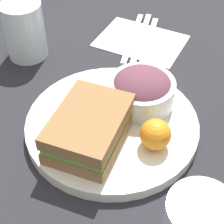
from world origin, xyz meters
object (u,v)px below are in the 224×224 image
(spoon, at_px, (149,40))
(dressing_cup, at_px, (97,90))
(salad_bowl, at_px, (142,90))
(sandwich, at_px, (89,128))
(water_glass, at_px, (24,31))
(fork, at_px, (133,38))
(knife, at_px, (141,39))
(plate, at_px, (112,125))

(spoon, bearing_deg, dressing_cup, 165.36)
(salad_bowl, height_order, dressing_cup, salad_bowl)
(sandwich, distance_m, water_glass, 0.29)
(dressing_cup, distance_m, spoon, 0.22)
(salad_bowl, distance_m, fork, 0.22)
(knife, bearing_deg, plate, 180.00)
(salad_bowl, distance_m, dressing_cup, 0.08)
(plate, bearing_deg, sandwich, -12.51)
(plate, relative_size, dressing_cup, 4.62)
(spoon, bearing_deg, sandwich, 172.48)
(salad_bowl, xyz_separation_m, knife, (-0.20, -0.08, -0.04))
(sandwich, height_order, salad_bowl, salad_bowl)
(sandwich, relative_size, dressing_cup, 2.42)
(salad_bowl, bearing_deg, dressing_cup, -73.93)
(plate, distance_m, fork, 0.27)
(knife, bearing_deg, spoon, -90.00)
(salad_bowl, bearing_deg, spoon, -161.53)
(dressing_cup, relative_size, knife, 0.30)
(knife, distance_m, spoon, 0.02)
(knife, height_order, spoon, same)
(salad_bowl, xyz_separation_m, spoon, (-0.20, -0.07, -0.04))
(sandwich, xyz_separation_m, water_glass, (-0.16, -0.24, 0.01))
(spoon, bearing_deg, fork, 90.00)
(dressing_cup, bearing_deg, fork, -172.06)
(dressing_cup, bearing_deg, plate, 49.78)
(sandwich, distance_m, dressing_cup, 0.10)
(knife, bearing_deg, sandwich, 175.74)
(dressing_cup, xyz_separation_m, fork, (-0.21, -0.03, -0.03))
(dressing_cup, height_order, knife, dressing_cup)
(dressing_cup, relative_size, water_glass, 0.54)
(dressing_cup, distance_m, water_glass, 0.21)
(fork, bearing_deg, knife, -90.00)
(plate, bearing_deg, water_glass, -114.13)
(plate, xyz_separation_m, fork, (-0.25, -0.08, -0.00))
(fork, xyz_separation_m, knife, (-0.00, 0.02, 0.00))
(water_glass, bearing_deg, dressing_cup, 70.66)
(spoon, bearing_deg, knife, 90.00)
(sandwich, bearing_deg, fork, -167.74)
(dressing_cup, height_order, spoon, dressing_cup)
(plate, bearing_deg, dressing_cup, -130.22)
(spoon, distance_m, water_glass, 0.26)
(sandwich, xyz_separation_m, dressing_cup, (-0.09, -0.04, -0.01))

